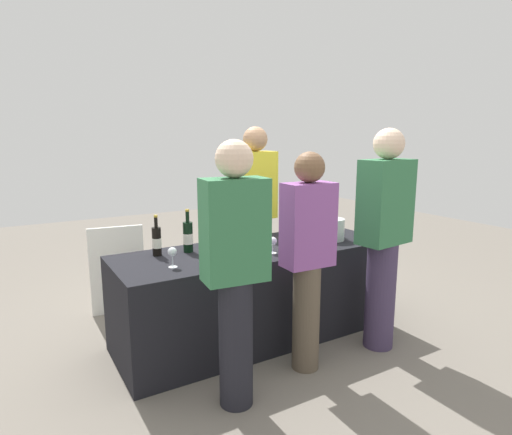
{
  "coord_description": "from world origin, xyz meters",
  "views": [
    {
      "loc": [
        -1.71,
        -2.88,
        1.65
      ],
      "look_at": [
        0.0,
        0.0,
        1.0
      ],
      "focal_mm": 30.35,
      "sensor_mm": 36.0,
      "label": 1
    }
  ],
  "objects_px": {
    "guest_2": "(384,233)",
    "ice_bucket": "(331,229)",
    "wine_bottle_3": "(314,224)",
    "wine_glass_2": "(273,242)",
    "wine_bottle_4": "(329,221)",
    "guest_0": "(235,266)",
    "wine_glass_3": "(283,240)",
    "wine_bottle_2": "(218,235)",
    "wine_glass_1": "(216,246)",
    "wine_bottle_0": "(157,241)",
    "wine_glass_4": "(329,233)",
    "guest_1": "(308,254)",
    "wine_bottle_1": "(188,237)",
    "wine_glass_0": "(172,253)",
    "server_pouring": "(255,209)",
    "menu_board": "(117,270)"
  },
  "relations": [
    {
      "from": "wine_glass_1",
      "to": "wine_bottle_2",
      "type": "bearing_deg",
      "value": 61.42
    },
    {
      "from": "wine_glass_3",
      "to": "guest_2",
      "type": "xyz_separation_m",
      "value": [
        0.61,
        -0.45,
        0.08
      ]
    },
    {
      "from": "wine_bottle_2",
      "to": "wine_glass_0",
      "type": "height_order",
      "value": "wine_bottle_2"
    },
    {
      "from": "wine_bottle_3",
      "to": "guest_2",
      "type": "bearing_deg",
      "value": -85.13
    },
    {
      "from": "wine_bottle_3",
      "to": "guest_1",
      "type": "distance_m",
      "value": 0.96
    },
    {
      "from": "wine_glass_1",
      "to": "guest_2",
      "type": "xyz_separation_m",
      "value": [
        1.13,
        -0.55,
        0.07
      ]
    },
    {
      "from": "wine_bottle_3",
      "to": "guest_2",
      "type": "distance_m",
      "value": 0.76
    },
    {
      "from": "wine_glass_4",
      "to": "guest_1",
      "type": "relative_size",
      "value": 0.08
    },
    {
      "from": "wine_glass_1",
      "to": "server_pouring",
      "type": "height_order",
      "value": "server_pouring"
    },
    {
      "from": "wine_glass_0",
      "to": "guest_2",
      "type": "xyz_separation_m",
      "value": [
        1.49,
        -0.5,
        0.06
      ]
    },
    {
      "from": "wine_glass_3",
      "to": "guest_1",
      "type": "xyz_separation_m",
      "value": [
        -0.08,
        -0.42,
        0.0
      ]
    },
    {
      "from": "wine_bottle_3",
      "to": "wine_glass_3",
      "type": "xyz_separation_m",
      "value": [
        -0.54,
        -0.3,
        -0.01
      ]
    },
    {
      "from": "wine_bottle_3",
      "to": "wine_glass_2",
      "type": "xyz_separation_m",
      "value": [
        -0.65,
        -0.31,
        -0.01
      ]
    },
    {
      "from": "wine_bottle_3",
      "to": "wine_glass_0",
      "type": "height_order",
      "value": "wine_bottle_3"
    },
    {
      "from": "wine_glass_2",
      "to": "guest_2",
      "type": "bearing_deg",
      "value": -31.97
    },
    {
      "from": "wine_glass_3",
      "to": "server_pouring",
      "type": "relative_size",
      "value": 0.08
    },
    {
      "from": "wine_glass_3",
      "to": "guest_1",
      "type": "bearing_deg",
      "value": -101.38
    },
    {
      "from": "wine_bottle_0",
      "to": "wine_bottle_1",
      "type": "relative_size",
      "value": 0.92
    },
    {
      "from": "wine_bottle_4",
      "to": "wine_bottle_1",
      "type": "bearing_deg",
      "value": 176.57
    },
    {
      "from": "ice_bucket",
      "to": "guest_2",
      "type": "relative_size",
      "value": 0.13
    },
    {
      "from": "ice_bucket",
      "to": "guest_1",
      "type": "xyz_separation_m",
      "value": [
        -0.65,
        -0.52,
        -0.0
      ]
    },
    {
      "from": "guest_1",
      "to": "guest_2",
      "type": "xyz_separation_m",
      "value": [
        0.69,
        -0.03,
        0.08
      ]
    },
    {
      "from": "wine_bottle_2",
      "to": "guest_2",
      "type": "xyz_separation_m",
      "value": [
        1.01,
        -0.77,
        0.05
      ]
    },
    {
      "from": "wine_bottle_4",
      "to": "ice_bucket",
      "type": "bearing_deg",
      "value": -126.0
    },
    {
      "from": "wine_bottle_2",
      "to": "menu_board",
      "type": "bearing_deg",
      "value": 121.78
    },
    {
      "from": "wine_bottle_3",
      "to": "guest_0",
      "type": "distance_m",
      "value": 1.51
    },
    {
      "from": "wine_bottle_1",
      "to": "guest_2",
      "type": "height_order",
      "value": "guest_2"
    },
    {
      "from": "wine_bottle_1",
      "to": "wine_glass_2",
      "type": "relative_size",
      "value": 2.59
    },
    {
      "from": "wine_glass_4",
      "to": "ice_bucket",
      "type": "distance_m",
      "value": 0.11
    },
    {
      "from": "wine_bottle_0",
      "to": "wine_glass_1",
      "type": "distance_m",
      "value": 0.46
    },
    {
      "from": "wine_bottle_1",
      "to": "wine_glass_3",
      "type": "bearing_deg",
      "value": -29.45
    },
    {
      "from": "guest_2",
      "to": "ice_bucket",
      "type": "bearing_deg",
      "value": 87.13
    },
    {
      "from": "wine_glass_0",
      "to": "menu_board",
      "type": "relative_size",
      "value": 0.17
    },
    {
      "from": "wine_glass_2",
      "to": "guest_1",
      "type": "bearing_deg",
      "value": -87.39
    },
    {
      "from": "wine_bottle_2",
      "to": "wine_glass_0",
      "type": "bearing_deg",
      "value": -149.79
    },
    {
      "from": "wine_bottle_4",
      "to": "wine_glass_1",
      "type": "distance_m",
      "value": 1.24
    },
    {
      "from": "wine_glass_2",
      "to": "server_pouring",
      "type": "height_order",
      "value": "server_pouring"
    },
    {
      "from": "wine_bottle_3",
      "to": "ice_bucket",
      "type": "relative_size",
      "value": 1.27
    },
    {
      "from": "wine_bottle_4",
      "to": "guest_0",
      "type": "height_order",
      "value": "guest_0"
    },
    {
      "from": "wine_bottle_1",
      "to": "wine_bottle_2",
      "type": "bearing_deg",
      "value": -10.17
    },
    {
      "from": "wine_bottle_0",
      "to": "guest_0",
      "type": "height_order",
      "value": "guest_0"
    },
    {
      "from": "wine_bottle_2",
      "to": "menu_board",
      "type": "height_order",
      "value": "wine_bottle_2"
    },
    {
      "from": "ice_bucket",
      "to": "wine_bottle_3",
      "type": "bearing_deg",
      "value": 97.53
    },
    {
      "from": "wine_bottle_0",
      "to": "wine_bottle_1",
      "type": "distance_m",
      "value": 0.24
    },
    {
      "from": "wine_bottle_2",
      "to": "wine_glass_0",
      "type": "xyz_separation_m",
      "value": [
        -0.48,
        -0.28,
        -0.01
      ]
    },
    {
      "from": "wine_bottle_0",
      "to": "wine_glass_3",
      "type": "xyz_separation_m",
      "value": [
        0.88,
        -0.39,
        -0.02
      ]
    },
    {
      "from": "wine_bottle_0",
      "to": "wine_bottle_3",
      "type": "height_order",
      "value": "wine_bottle_0"
    },
    {
      "from": "server_pouring",
      "to": "menu_board",
      "type": "distance_m",
      "value": 1.41
    },
    {
      "from": "wine_glass_3",
      "to": "server_pouring",
      "type": "bearing_deg",
      "value": 73.93
    },
    {
      "from": "wine_glass_4",
      "to": "ice_bucket",
      "type": "bearing_deg",
      "value": 41.17
    }
  ]
}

